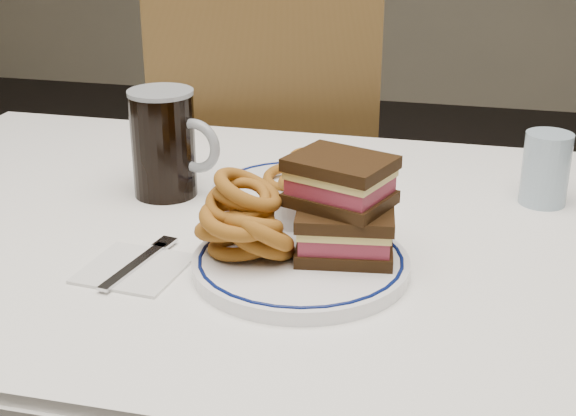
% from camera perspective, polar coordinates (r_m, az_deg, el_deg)
% --- Properties ---
extents(dining_table, '(1.27, 0.87, 0.75)m').
position_cam_1_polar(dining_table, '(1.15, -2.87, -5.87)').
color(dining_table, white).
rests_on(dining_table, floor).
extents(chair_far, '(0.54, 0.54, 1.01)m').
position_cam_1_polar(chair_far, '(1.82, -1.37, 1.86)').
color(chair_far, '#493317').
rests_on(chair_far, floor).
extents(main_plate, '(0.26, 0.26, 0.02)m').
position_cam_1_polar(main_plate, '(0.97, 0.91, -3.94)').
color(main_plate, white).
rests_on(main_plate, dining_table).
extents(reuben_sandwich, '(0.14, 0.13, 0.12)m').
position_cam_1_polar(reuben_sandwich, '(0.96, 3.91, 0.09)').
color(reuben_sandwich, black).
rests_on(reuben_sandwich, main_plate).
extents(onion_rings_main, '(0.14, 0.12, 0.12)m').
position_cam_1_polar(onion_rings_main, '(0.96, -2.99, -0.95)').
color(onion_rings_main, brown).
rests_on(onion_rings_main, main_plate).
extents(ketchup_ramekin, '(0.06, 0.06, 0.03)m').
position_cam_1_polar(ketchup_ramekin, '(1.06, 0.33, -0.12)').
color(ketchup_ramekin, white).
rests_on(ketchup_ramekin, main_plate).
extents(beer_mug, '(0.14, 0.10, 0.16)m').
position_cam_1_polar(beer_mug, '(1.19, -8.73, 4.62)').
color(beer_mug, black).
rests_on(beer_mug, dining_table).
extents(water_glass, '(0.07, 0.07, 0.11)m').
position_cam_1_polar(water_glass, '(1.21, 17.85, 2.67)').
color(water_glass, '#98B2C5').
rests_on(water_glass, dining_table).
extents(far_plate, '(0.26, 0.26, 0.02)m').
position_cam_1_polar(far_plate, '(1.18, 0.67, 1.04)').
color(far_plate, white).
rests_on(far_plate, dining_table).
extents(onion_rings_far, '(0.13, 0.12, 0.08)m').
position_cam_1_polar(onion_rings_far, '(1.17, 1.16, 2.39)').
color(onion_rings_far, brown).
rests_on(onion_rings_far, far_plate).
extents(napkin_fork, '(0.13, 0.16, 0.01)m').
position_cam_1_polar(napkin_fork, '(1.00, -10.79, -4.15)').
color(napkin_fork, silver).
rests_on(napkin_fork, dining_table).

